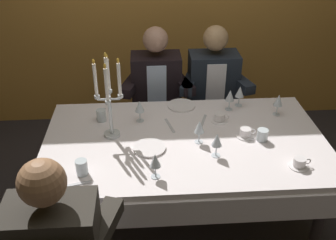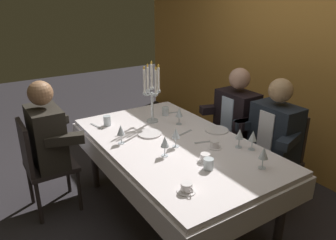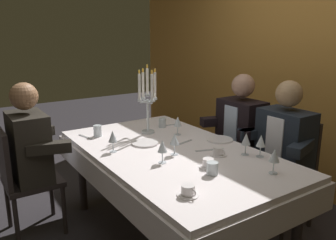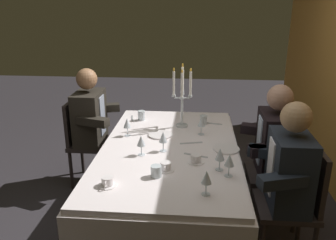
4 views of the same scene
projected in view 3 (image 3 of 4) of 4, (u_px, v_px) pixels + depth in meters
name	position (u px, v px, depth m)	size (l,w,h in m)	color
ground_plane	(172.00, 236.00, 2.81)	(12.00, 12.00, 0.00)	#2E2A2F
back_wall	(314.00, 59.00, 3.36)	(6.00, 0.12, 2.70)	#C8893A
dining_table	(172.00, 165.00, 2.65)	(1.94, 1.14, 0.74)	white
candelabra	(148.00, 101.00, 2.99)	(0.19, 0.19, 0.60)	silver
dinner_plate_0	(220.00, 140.00, 2.85)	(0.21, 0.21, 0.01)	white
dinner_plate_1	(145.00, 143.00, 2.76)	(0.21, 0.21, 0.01)	white
wine_glass_0	(175.00, 140.00, 2.50)	(0.07, 0.07, 0.16)	silver
wine_glass_1	(246.00, 140.00, 2.49)	(0.07, 0.07, 0.16)	silver
wine_glass_2	(261.00, 142.00, 2.46)	(0.07, 0.07, 0.16)	silver
wine_glass_3	(178.00, 122.00, 2.97)	(0.07, 0.07, 0.16)	silver
wine_glass_4	(274.00, 156.00, 2.17)	(0.07, 0.07, 0.16)	silver
wine_glass_5	(113.00, 137.00, 2.56)	(0.07, 0.07, 0.16)	silver
wine_glass_6	(162.00, 147.00, 2.34)	(0.07, 0.07, 0.16)	silver
water_tumbler_0	(98.00, 131.00, 2.95)	(0.07, 0.07, 0.10)	silver
water_tumbler_1	(162.00, 123.00, 3.23)	(0.07, 0.07, 0.09)	silver
water_tumbler_2	(212.00, 168.00, 2.17)	(0.07, 0.07, 0.08)	silver
coffee_cup_0	(188.00, 191.00, 1.90)	(0.13, 0.12, 0.06)	white
coffee_cup_1	(208.00, 164.00, 2.29)	(0.13, 0.12, 0.06)	white
coffee_cup_2	(219.00, 152.00, 2.51)	(0.13, 0.12, 0.06)	white
spoon_0	(170.00, 125.00, 3.30)	(0.17, 0.02, 0.01)	#B7B7BC
knife_1	(184.00, 143.00, 2.79)	(0.19, 0.02, 0.01)	#B7B7BC
knife_2	(86.00, 137.00, 2.93)	(0.19, 0.02, 0.01)	#B7B7BC
knife_3	(208.00, 150.00, 2.61)	(0.19, 0.02, 0.01)	#B7B7BC
seated_diner_0	(28.00, 147.00, 2.72)	(0.63, 0.48, 1.24)	#2E2625
seated_diner_1	(241.00, 128.00, 3.22)	(0.63, 0.48, 1.24)	#2E2625
seated_diner_2	(285.00, 142.00, 2.83)	(0.63, 0.48, 1.24)	#2E2625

